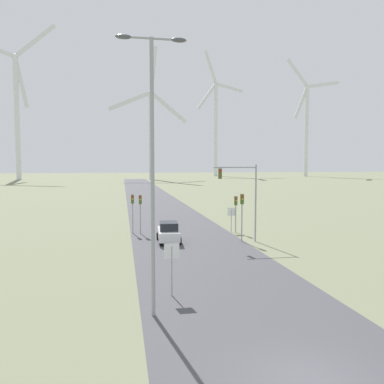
{
  "coord_description": "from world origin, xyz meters",
  "views": [
    {
      "loc": [
        -5.75,
        -10.61,
        6.93
      ],
      "look_at": [
        0.0,
        20.16,
        4.6
      ],
      "focal_mm": 35.0,
      "sensor_mm": 36.0,
      "label": 1
    }
  ],
  "objects_px": {
    "traffic_light_mast_overhead": "(243,188)",
    "wind_turbine_left": "(17,105)",
    "traffic_light_post_mid_right": "(236,206)",
    "wind_turbine_far_right": "(307,122)",
    "stop_sign_far": "(231,215)",
    "wind_turbine_center": "(151,124)",
    "traffic_light_post_near_left": "(133,205)",
    "car_approaching": "(169,232)",
    "traffic_light_post_mid_left": "(140,205)",
    "stop_sign_near": "(172,259)",
    "streetlamp": "(152,150)",
    "wind_turbine_right": "(216,121)",
    "traffic_light_post_near_right": "(242,207)"
  },
  "relations": [
    {
      "from": "streetlamp",
      "to": "wind_turbine_right",
      "type": "height_order",
      "value": "wind_turbine_right"
    },
    {
      "from": "stop_sign_far",
      "to": "wind_turbine_right",
      "type": "height_order",
      "value": "wind_turbine_right"
    },
    {
      "from": "traffic_light_mast_overhead",
      "to": "wind_turbine_left",
      "type": "relative_size",
      "value": 0.1
    },
    {
      "from": "traffic_light_post_mid_left",
      "to": "traffic_light_post_mid_right",
      "type": "distance_m",
      "value": 9.63
    },
    {
      "from": "stop_sign_near",
      "to": "traffic_light_mast_overhead",
      "type": "height_order",
      "value": "traffic_light_mast_overhead"
    },
    {
      "from": "stop_sign_far",
      "to": "wind_turbine_right",
      "type": "distance_m",
      "value": 186.36
    },
    {
      "from": "traffic_light_mast_overhead",
      "to": "traffic_light_post_mid_right",
      "type": "bearing_deg",
      "value": 79.65
    },
    {
      "from": "streetlamp",
      "to": "traffic_light_post_near_right",
      "type": "distance_m",
      "value": 18.08
    },
    {
      "from": "traffic_light_post_mid_right",
      "to": "car_approaching",
      "type": "relative_size",
      "value": 0.88
    },
    {
      "from": "stop_sign_near",
      "to": "stop_sign_far",
      "type": "bearing_deg",
      "value": 64.1
    },
    {
      "from": "car_approaching",
      "to": "traffic_light_post_mid_left",
      "type": "bearing_deg",
      "value": 116.3
    },
    {
      "from": "traffic_light_post_mid_right",
      "to": "wind_turbine_right",
      "type": "xyz_separation_m",
      "value": [
        43.04,
        178.74,
        29.69
      ]
    },
    {
      "from": "wind_turbine_left",
      "to": "wind_turbine_center",
      "type": "relative_size",
      "value": 1.17
    },
    {
      "from": "traffic_light_post_near_left",
      "to": "wind_turbine_left",
      "type": "xyz_separation_m",
      "value": [
        -47.01,
        143.41,
        30.56
      ]
    },
    {
      "from": "traffic_light_post_near_left",
      "to": "traffic_light_post_mid_right",
      "type": "relative_size",
      "value": 1.06
    },
    {
      "from": "streetlamp",
      "to": "traffic_light_post_mid_left",
      "type": "height_order",
      "value": "streetlamp"
    },
    {
      "from": "traffic_light_mast_overhead",
      "to": "wind_turbine_far_right",
      "type": "relative_size",
      "value": 0.1
    },
    {
      "from": "wind_turbine_left",
      "to": "wind_turbine_center",
      "type": "bearing_deg",
      "value": -9.08
    },
    {
      "from": "traffic_light_mast_overhead",
      "to": "stop_sign_far",
      "type": "bearing_deg",
      "value": 84.96
    },
    {
      "from": "streetlamp",
      "to": "traffic_light_post_mid_left",
      "type": "relative_size",
      "value": 3.22
    },
    {
      "from": "stop_sign_far",
      "to": "traffic_light_post_mid_left",
      "type": "relative_size",
      "value": 0.65
    },
    {
      "from": "stop_sign_near",
      "to": "traffic_light_post_near_left",
      "type": "bearing_deg",
      "value": 94.71
    },
    {
      "from": "wind_turbine_right",
      "to": "traffic_light_post_mid_left",
      "type": "bearing_deg",
      "value": -106.49
    },
    {
      "from": "traffic_light_mast_overhead",
      "to": "wind_turbine_center",
      "type": "height_order",
      "value": "wind_turbine_center"
    },
    {
      "from": "traffic_light_post_mid_left",
      "to": "traffic_light_mast_overhead",
      "type": "bearing_deg",
      "value": -33.18
    },
    {
      "from": "traffic_light_post_near_right",
      "to": "wind_turbine_left",
      "type": "height_order",
      "value": "wind_turbine_left"
    },
    {
      "from": "wind_turbine_left",
      "to": "stop_sign_near",
      "type": "bearing_deg",
      "value": -73.31
    },
    {
      "from": "traffic_light_mast_overhead",
      "to": "wind_turbine_center",
      "type": "distance_m",
      "value": 141.46
    },
    {
      "from": "traffic_light_post_mid_right",
      "to": "stop_sign_far",
      "type": "bearing_deg",
      "value": 162.36
    },
    {
      "from": "car_approaching",
      "to": "wind_turbine_far_right",
      "type": "xyz_separation_m",
      "value": [
        100.46,
        168.17,
        30.09
      ]
    },
    {
      "from": "stop_sign_near",
      "to": "traffic_light_post_mid_left",
      "type": "relative_size",
      "value": 0.72
    },
    {
      "from": "stop_sign_far",
      "to": "traffic_light_post_mid_right",
      "type": "distance_m",
      "value": 1.06
    },
    {
      "from": "traffic_light_mast_overhead",
      "to": "car_approaching",
      "type": "xyz_separation_m",
      "value": [
        -6.46,
        1.13,
        -3.9
      ]
    },
    {
      "from": "traffic_light_post_mid_right",
      "to": "wind_turbine_right",
      "type": "relative_size",
      "value": 0.05
    },
    {
      "from": "wind_turbine_left",
      "to": "wind_turbine_center",
      "type": "distance_m",
      "value": 60.61
    },
    {
      "from": "stop_sign_far",
      "to": "traffic_light_post_near_right",
      "type": "xyz_separation_m",
      "value": [
        -0.4,
        -4.66,
        1.38
      ]
    },
    {
      "from": "traffic_light_mast_overhead",
      "to": "wind_turbine_left",
      "type": "height_order",
      "value": "wind_turbine_left"
    },
    {
      "from": "traffic_light_post_mid_right",
      "to": "wind_turbine_center",
      "type": "xyz_separation_m",
      "value": [
        1.94,
        135.32,
        22.24
      ]
    },
    {
      "from": "traffic_light_post_near_left",
      "to": "traffic_light_post_mid_right",
      "type": "xyz_separation_m",
      "value": [
        10.33,
        -1.38,
        -0.16
      ]
    },
    {
      "from": "traffic_light_post_mid_right",
      "to": "wind_turbine_right",
      "type": "bearing_deg",
      "value": 76.46
    },
    {
      "from": "stop_sign_far",
      "to": "traffic_light_post_near_left",
      "type": "height_order",
      "value": "traffic_light_post_near_left"
    },
    {
      "from": "wind_turbine_right",
      "to": "wind_turbine_far_right",
      "type": "height_order",
      "value": "wind_turbine_right"
    },
    {
      "from": "streetlamp",
      "to": "traffic_light_post_near_right",
      "type": "height_order",
      "value": "streetlamp"
    },
    {
      "from": "traffic_light_mast_overhead",
      "to": "car_approaching",
      "type": "bearing_deg",
      "value": 170.08
    },
    {
      "from": "traffic_light_post_near_left",
      "to": "wind_turbine_left",
      "type": "height_order",
      "value": "wind_turbine_left"
    },
    {
      "from": "streetlamp",
      "to": "wind_turbine_center",
      "type": "bearing_deg",
      "value": 85.6
    },
    {
      "from": "stop_sign_near",
      "to": "traffic_light_post_mid_left",
      "type": "bearing_deg",
      "value": 92.44
    },
    {
      "from": "traffic_light_post_mid_right",
      "to": "wind_turbine_far_right",
      "type": "distance_m",
      "value": 191.26
    },
    {
      "from": "streetlamp",
      "to": "stop_sign_near",
      "type": "height_order",
      "value": "streetlamp"
    },
    {
      "from": "traffic_light_post_mid_right",
      "to": "wind_turbine_center",
      "type": "distance_m",
      "value": 137.15
    }
  ]
}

